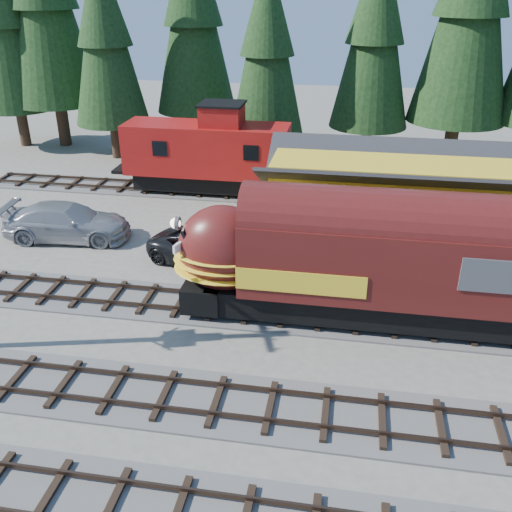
% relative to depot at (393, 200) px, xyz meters
% --- Properties ---
extents(ground, '(120.00, 120.00, 0.00)m').
position_rel_depot_xyz_m(ground, '(0.00, -10.50, -2.96)').
color(ground, '#6B665B').
rests_on(ground, ground).
extents(track_spur, '(32.00, 3.20, 0.33)m').
position_rel_depot_xyz_m(track_spur, '(-10.00, 7.50, -2.90)').
color(track_spur, '#4C4947').
rests_on(track_spur, ground).
extents(depot, '(12.80, 7.00, 5.30)m').
position_rel_depot_xyz_m(depot, '(0.00, 0.00, 0.00)').
color(depot, gold).
rests_on(depot, ground).
extents(conifer_backdrop, '(78.63, 20.81, 17.46)m').
position_rel_depot_xyz_m(conifer_backdrop, '(7.08, 14.97, 7.52)').
color(conifer_backdrop, black).
rests_on(conifer_backdrop, ground).
extents(locomotive, '(15.93, 3.17, 4.33)m').
position_rel_depot_xyz_m(locomotive, '(-1.41, -6.50, -0.43)').
color(locomotive, black).
rests_on(locomotive, ground).
extents(caboose, '(10.39, 3.01, 5.40)m').
position_rel_depot_xyz_m(caboose, '(-11.17, 7.50, -0.29)').
color(caboose, black).
rests_on(caboose, ground).
extents(pickup_truck_a, '(6.31, 4.38, 1.60)m').
position_rel_depot_xyz_m(pickup_truck_a, '(-8.84, -2.57, -2.16)').
color(pickup_truck_a, black).
rests_on(pickup_truck_a, ground).
extents(pickup_truck_b, '(6.90, 3.36, 1.93)m').
position_rel_depot_xyz_m(pickup_truck_b, '(-16.90, -0.84, -2.00)').
color(pickup_truck_b, '#989A9F').
rests_on(pickup_truck_b, ground).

